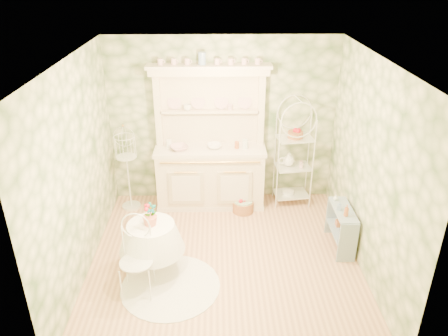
{
  "coord_description": "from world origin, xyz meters",
  "views": [
    {
      "loc": [
        -0.1,
        -4.81,
        3.72
      ],
      "look_at": [
        0.0,
        0.5,
        1.15
      ],
      "focal_mm": 35.0,
      "sensor_mm": 36.0,
      "label": 1
    }
  ],
  "objects_px": {
    "birdcage_stand": "(127,169)",
    "side_shelf": "(341,229)",
    "cafe_chair": "(137,266)",
    "round_table": "(153,249)",
    "kitchen_dresser": "(210,140)",
    "bakers_rack": "(294,153)",
    "floor_basket": "(243,205)"
  },
  "relations": [
    {
      "from": "bakers_rack",
      "to": "round_table",
      "type": "xyz_separation_m",
      "value": [
        -2.07,
        -1.75,
        -0.56
      ]
    },
    {
      "from": "kitchen_dresser",
      "to": "round_table",
      "type": "xyz_separation_m",
      "value": [
        -0.73,
        -1.72,
        -0.8
      ]
    },
    {
      "from": "round_table",
      "to": "cafe_chair",
      "type": "xyz_separation_m",
      "value": [
        -0.14,
        -0.4,
        0.05
      ]
    },
    {
      "from": "round_table",
      "to": "birdcage_stand",
      "type": "height_order",
      "value": "birdcage_stand"
    },
    {
      "from": "bakers_rack",
      "to": "round_table",
      "type": "bearing_deg",
      "value": -147.49
    },
    {
      "from": "floor_basket",
      "to": "side_shelf",
      "type": "bearing_deg",
      "value": -36.57
    },
    {
      "from": "round_table",
      "to": "kitchen_dresser",
      "type": "bearing_deg",
      "value": 66.95
    },
    {
      "from": "bakers_rack",
      "to": "cafe_chair",
      "type": "relative_size",
      "value": 2.29
    },
    {
      "from": "birdcage_stand",
      "to": "side_shelf",
      "type": "bearing_deg",
      "value": -19.98
    },
    {
      "from": "side_shelf",
      "to": "bakers_rack",
      "type": "bearing_deg",
      "value": 116.21
    },
    {
      "from": "kitchen_dresser",
      "to": "birdcage_stand",
      "type": "bearing_deg",
      "value": -175.81
    },
    {
      "from": "cafe_chair",
      "to": "floor_basket",
      "type": "relative_size",
      "value": 2.21
    },
    {
      "from": "kitchen_dresser",
      "to": "floor_basket",
      "type": "xyz_separation_m",
      "value": [
        0.52,
        -0.27,
        -1.03
      ]
    },
    {
      "from": "side_shelf",
      "to": "cafe_chair",
      "type": "relative_size",
      "value": 0.84
    },
    {
      "from": "cafe_chair",
      "to": "side_shelf",
      "type": "bearing_deg",
      "value": 24.4
    },
    {
      "from": "cafe_chair",
      "to": "floor_basket",
      "type": "bearing_deg",
      "value": 59.44
    },
    {
      "from": "cafe_chair",
      "to": "floor_basket",
      "type": "distance_m",
      "value": 2.34
    },
    {
      "from": "side_shelf",
      "to": "round_table",
      "type": "bearing_deg",
      "value": -164.3
    },
    {
      "from": "round_table",
      "to": "birdcage_stand",
      "type": "xyz_separation_m",
      "value": [
        -0.58,
        1.63,
        0.36
      ]
    },
    {
      "from": "birdcage_stand",
      "to": "floor_basket",
      "type": "relative_size",
      "value": 3.95
    },
    {
      "from": "bakers_rack",
      "to": "side_shelf",
      "type": "distance_m",
      "value": 1.5
    },
    {
      "from": "bakers_rack",
      "to": "cafe_chair",
      "type": "xyz_separation_m",
      "value": [
        -2.21,
        -2.16,
        -0.51
      ]
    },
    {
      "from": "bakers_rack",
      "to": "birdcage_stand",
      "type": "xyz_separation_m",
      "value": [
        -2.65,
        -0.13,
        -0.2
      ]
    },
    {
      "from": "side_shelf",
      "to": "cafe_chair",
      "type": "bearing_deg",
      "value": -156.79
    },
    {
      "from": "kitchen_dresser",
      "to": "side_shelf",
      "type": "height_order",
      "value": "kitchen_dresser"
    },
    {
      "from": "bakers_rack",
      "to": "side_shelf",
      "type": "height_order",
      "value": "bakers_rack"
    },
    {
      "from": "side_shelf",
      "to": "birdcage_stand",
      "type": "relative_size",
      "value": 0.47
    },
    {
      "from": "floor_basket",
      "to": "birdcage_stand",
      "type": "bearing_deg",
      "value": 174.69
    },
    {
      "from": "kitchen_dresser",
      "to": "side_shelf",
      "type": "relative_size",
      "value": 3.45
    },
    {
      "from": "round_table",
      "to": "floor_basket",
      "type": "bearing_deg",
      "value": 49.23
    },
    {
      "from": "round_table",
      "to": "cafe_chair",
      "type": "height_order",
      "value": "cafe_chair"
    },
    {
      "from": "kitchen_dresser",
      "to": "round_table",
      "type": "distance_m",
      "value": 2.04
    }
  ]
}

